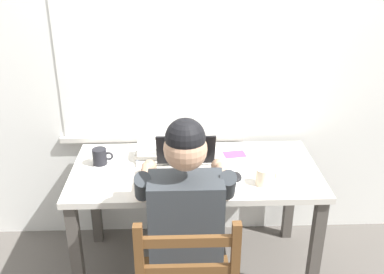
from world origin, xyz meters
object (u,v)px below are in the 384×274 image
book_stack_main (151,152)px  landscape_photo_print (235,154)px  seated_person (185,217)px  coffee_mug_white (263,177)px  coffee_mug_dark (100,157)px  computer_mouse (236,177)px  desk (195,183)px  laptop (186,168)px

book_stack_main → landscape_photo_print: book_stack_main is taller
book_stack_main → landscape_photo_print: bearing=3.6°
seated_person → coffee_mug_white: seated_person is taller
coffee_mug_dark → book_stack_main: coffee_mug_dark is taller
seated_person → computer_mouse: bearing=45.5°
desk → seated_person: 0.43m
seated_person → book_stack_main: size_ratio=5.90×
desk → landscape_photo_print: (0.25, 0.17, 0.10)m
seated_person → coffee_mug_white: 0.49m
book_stack_main → landscape_photo_print: 0.51m
coffee_mug_dark → book_stack_main: size_ratio=0.57×
laptop → coffee_mug_white: size_ratio=2.91×
laptop → book_stack_main: laptop is taller
coffee_mug_white → coffee_mug_dark: size_ratio=0.95×
laptop → book_stack_main: (-0.20, 0.23, -0.01)m
seated_person → coffee_mug_white: size_ratio=10.80×
laptop → computer_mouse: laptop is taller
desk → coffee_mug_white: size_ratio=12.36×
computer_mouse → book_stack_main: bearing=150.3°
coffee_mug_white → coffee_mug_dark: (-0.90, 0.25, 0.00)m
desk → computer_mouse: 0.28m
desk → laptop: (-0.05, -0.09, 0.15)m
desk → coffee_mug_dark: (-0.54, 0.06, 0.15)m
laptop → coffee_mug_white: laptop is taller
landscape_photo_print → coffee_mug_dark: bearing=179.0°
desk → seated_person: (-0.06, -0.42, 0.06)m
laptop → coffee_mug_dark: 0.52m
seated_person → desk: bearing=81.3°
seated_person → laptop: size_ratio=3.71×
desk → coffee_mug_dark: bearing=173.4°
laptop → landscape_photo_print: (0.30, 0.26, -0.05)m
coffee_mug_dark → landscape_photo_print: 0.80m
desk → coffee_mug_white: 0.43m
computer_mouse → seated_person: bearing=-134.5°
desk → laptop: size_ratio=4.25×
desk → book_stack_main: 0.32m
computer_mouse → coffee_mug_dark: 0.79m
computer_mouse → coffee_mug_white: 0.15m
coffee_mug_white → landscape_photo_print: (-0.11, 0.36, -0.05)m
computer_mouse → landscape_photo_print: bearing=84.4°
coffee_mug_dark → computer_mouse: bearing=-14.5°
coffee_mug_dark → coffee_mug_white: bearing=-15.8°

